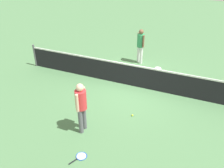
% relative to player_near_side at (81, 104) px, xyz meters
% --- Properties ---
extents(ground_plane, '(40.00, 40.00, 0.00)m').
position_rel_player_near_side_xyz_m(ground_plane, '(0.63, 3.23, -1.01)').
color(ground_plane, '#4C7A4C').
extents(court_net, '(10.09, 0.09, 1.07)m').
position_rel_player_near_side_xyz_m(court_net, '(0.63, 3.23, -0.51)').
color(court_net, '#4C4C51').
rests_on(court_net, ground_plane).
extents(player_near_side, '(0.34, 0.52, 1.70)m').
position_rel_player_near_side_xyz_m(player_near_side, '(0.00, 0.00, 0.00)').
color(player_near_side, '#595960').
rests_on(player_near_side, ground_plane).
extents(player_far_side, '(0.48, 0.48, 1.70)m').
position_rel_player_near_side_xyz_m(player_far_side, '(0.15, 5.53, 0.00)').
color(player_far_side, white).
rests_on(player_far_side, ground_plane).
extents(tennis_racket_near_player, '(0.41, 0.60, 0.03)m').
position_rel_player_near_side_xyz_m(tennis_racket_near_player, '(0.48, -1.02, -1.00)').
color(tennis_racket_near_player, blue).
rests_on(tennis_racket_near_player, ground_plane).
extents(tennis_racket_far_player, '(0.59, 0.44, 0.03)m').
position_rel_player_near_side_xyz_m(tennis_racket_far_player, '(1.15, 5.22, -1.00)').
color(tennis_racket_far_player, white).
rests_on(tennis_racket_far_player, ground_plane).
extents(tennis_ball_by_net, '(0.07, 0.07, 0.07)m').
position_rel_player_near_side_xyz_m(tennis_ball_by_net, '(1.22, 1.28, -0.98)').
color(tennis_ball_by_net, '#C6E033').
rests_on(tennis_ball_by_net, ground_plane).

